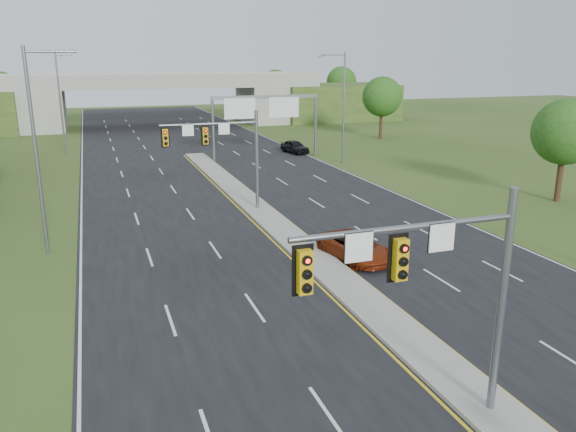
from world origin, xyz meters
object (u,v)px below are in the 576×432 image
Objects in this scene: overpass at (159,103)px; car_far_c at (295,147)px; signal_mast_far at (225,145)px; signal_mast_near at (438,277)px; car_far_a at (355,247)px; sign_gantry at (264,109)px.

car_far_c is (11.00, -32.57, -2.81)m from overpass.
overpass is (2.26, 55.07, -1.17)m from signal_mast_far.
signal_mast_near is 1.00× the size of signal_mast_far.
signal_mast_near is 1.42× the size of car_far_a.
sign_gantry is 32.02m from car_far_a.
sign_gantry is at bearing 65.89° from signal_mast_far.
signal_mast_near reaches higher than car_far_a.
signal_mast_far is 1.42× the size of car_far_a.
signal_mast_near is at bearing -90.00° from signal_mast_far.
sign_gantry is at bearing -161.15° from car_far_c.
signal_mast_far is 21.91m from sign_gantry.
sign_gantry is 35.75m from overpass.
signal_mast_near is 14.86m from car_far_a.
sign_gantry reaches higher than car_far_a.
overpass is at bearing 82.35° from car_far_a.
sign_gantry is at bearing 78.75° from signal_mast_near.
car_far_a is 35.03m from car_far_c.
car_far_c is at bearing 74.40° from signal_mast_near.
signal_mast_far is 0.60× the size of sign_gantry.
signal_mast_far is 0.09× the size of overpass.
overpass reaches higher than car_far_c.
signal_mast_near is at bearing -117.08° from car_far_a.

